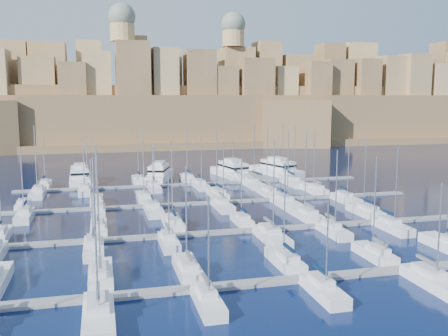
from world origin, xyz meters
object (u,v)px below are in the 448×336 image
object	(u,v)px
sailboat_4	(375,254)
motor_yacht_a	(80,176)
motor_yacht_c	(232,171)
motor_yacht_b	(159,174)
sailboat_2	(188,268)
motor_yacht_d	(277,169)

from	to	relation	value
sailboat_4	motor_yacht_a	world-z (taller)	sailboat_4
motor_yacht_a	motor_yacht_c	size ratio (longest dim) A/B	0.93
motor_yacht_b	motor_yacht_a	bearing A→B (deg)	179.03
sailboat_2	motor_yacht_c	bearing A→B (deg)	70.94
sailboat_4	motor_yacht_c	size ratio (longest dim) A/B	0.79
motor_yacht_b	motor_yacht_d	world-z (taller)	same
motor_yacht_a	motor_yacht_d	size ratio (longest dim) A/B	0.88
motor_yacht_a	sailboat_4	bearing A→B (deg)	-60.29
sailboat_4	motor_yacht_d	distance (m)	72.16
sailboat_2	motor_yacht_d	distance (m)	80.01
sailboat_2	sailboat_4	bearing A→B (deg)	-0.63
motor_yacht_d	sailboat_4	bearing A→B (deg)	-99.56
sailboat_4	motor_yacht_d	xyz separation A→B (m)	(11.99, 71.16, 0.99)
sailboat_2	motor_yacht_b	xyz separation A→B (m)	(4.70, 69.73, 0.99)
sailboat_2	motor_yacht_a	xyz separation A→B (m)	(-15.01, 70.06, 0.99)
motor_yacht_c	motor_yacht_b	bearing A→B (deg)	-177.93
motor_yacht_b	motor_yacht_c	distance (m)	19.65
motor_yacht_b	motor_yacht_d	size ratio (longest dim) A/B	0.87
sailboat_2	sailboat_4	world-z (taller)	sailboat_4
motor_yacht_a	motor_yacht_d	xyz separation A→B (m)	(52.12, 0.82, 0.00)
sailboat_4	motor_yacht_b	bearing A→B (deg)	106.26
motor_yacht_d	motor_yacht_b	bearing A→B (deg)	-177.96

